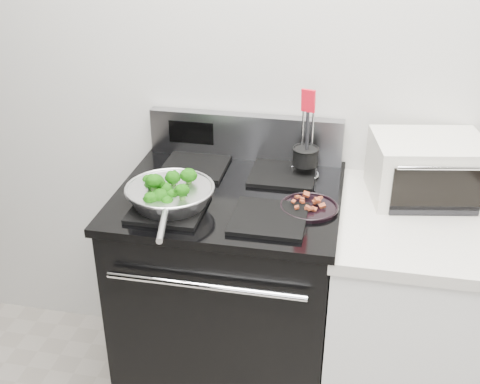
% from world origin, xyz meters
% --- Properties ---
extents(back_wall, '(4.00, 0.02, 2.70)m').
position_xyz_m(back_wall, '(0.00, 1.75, 1.35)').
color(back_wall, beige).
rests_on(back_wall, ground).
extents(gas_range, '(0.79, 0.69, 1.13)m').
position_xyz_m(gas_range, '(-0.30, 1.41, 0.49)').
color(gas_range, black).
rests_on(gas_range, floor).
extents(counter, '(0.62, 0.68, 0.92)m').
position_xyz_m(counter, '(0.39, 1.41, 0.46)').
color(counter, white).
rests_on(counter, floor).
extents(skillet, '(0.30, 0.47, 0.06)m').
position_xyz_m(skillet, '(-0.47, 1.26, 1.00)').
color(skillet, silver).
rests_on(skillet, gas_range).
extents(broccoli_pile, '(0.24, 0.24, 0.08)m').
position_xyz_m(broccoli_pile, '(-0.47, 1.26, 1.02)').
color(broccoli_pile, black).
rests_on(broccoli_pile, skillet).
extents(bacon_plate, '(0.20, 0.20, 0.04)m').
position_xyz_m(bacon_plate, '(-0.01, 1.34, 0.97)').
color(bacon_plate, black).
rests_on(bacon_plate, gas_range).
extents(utensil_holder, '(0.11, 0.11, 0.34)m').
position_xyz_m(utensil_holder, '(-0.05, 1.59, 1.01)').
color(utensil_holder, silver).
rests_on(utensil_holder, gas_range).
extents(toaster_oven, '(0.42, 0.35, 0.22)m').
position_xyz_m(toaster_oven, '(0.38, 1.57, 1.03)').
color(toaster_oven, silver).
rests_on(toaster_oven, counter).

